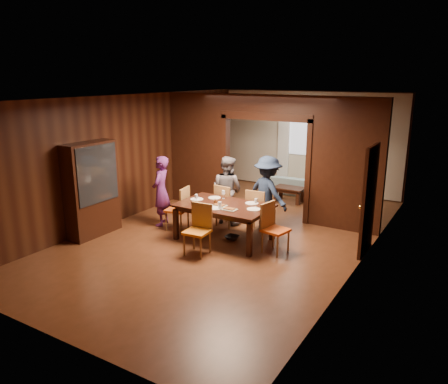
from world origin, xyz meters
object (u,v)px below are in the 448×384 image
Objects in this scene: dining_table at (224,222)px; coffee_table at (289,194)px; chair_left at (177,208)px; chair_far_r at (258,210)px; person_purple at (161,191)px; person_grey at (227,190)px; chair_near at (197,230)px; hutch at (92,189)px; chair_right at (276,229)px; chair_far_l at (228,205)px; sofa at (291,184)px; person_navy at (268,193)px.

dining_table is 3.33m from coffee_table.
chair_far_r is at bearing 106.17° from chair_left.
person_purple is 1.50m from person_grey.
hutch reaches higher than chair_near.
hutch reaches higher than chair_right.
coffee_table is 2.60m from chair_far_l.
chair_left is at bearing -110.92° from coffee_table.
person_grey reaches higher than chair_far_l.
chair_far_r is at bearing 173.71° from person_grey.
sofa is 4.50m from chair_right.
person_purple reaches higher than chair_left.
person_grey reaches higher than dining_table.
coffee_table is 0.82× the size of chair_far_l.
chair_left is (-0.71, -0.97, -0.30)m from person_grey.
person_navy is 2.05× the size of coffee_table.
person_navy is 1.69× the size of chair_left.
sofa is 3.40m from chair_far_l.
chair_far_l is 1.00× the size of chair_far_r.
dining_table is 1.94× the size of chair_far_l.
person_purple is 1.97m from chair_near.
chair_left is at bearing 72.62° from sofa.
hutch is (-0.84, -1.24, 0.20)m from person_purple.
person_navy is (2.18, 1.01, 0.03)m from person_purple.
hutch reaches higher than person_grey.
chair_far_l is (-0.85, -0.30, -0.34)m from person_navy.
sofa is 1.81× the size of chair_far_r.
person_grey is 3.26m from sofa.
chair_near is (-0.04, -0.92, 0.10)m from dining_table.
chair_left is 1.00× the size of chair_right.
sofa is 4.19m from dining_table.
person_navy is 1.69× the size of chair_right.
person_grey is at bearing -14.79° from chair_far_r.
chair_far_l reaches higher than coffee_table.
chair_right is 1.00× the size of chair_far_l.
person_purple reaches higher than chair_right.
sofa is at bearing 66.83° from hutch.
chair_right and chair_near have the same top height.
person_grey is (1.20, 0.90, -0.01)m from person_purple.
chair_near is at bearing 87.98° from sofa.
chair_far_l is at bearing 42.08° from hutch.
coffee_table is at bearing 149.24° from chair_left.
dining_table is 1.21m from chair_right.
person_grey is 2.02m from chair_right.
person_purple is at bearing 45.57° from person_navy.
dining_table reaches higher than coffee_table.
sofa is at bearing 109.97° from coffee_table.
person_grey is 2.97m from hutch.
person_purple is 0.58m from chair_left.
person_purple is 1.64× the size of chair_far_r.
hutch reaches higher than chair_far_r.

